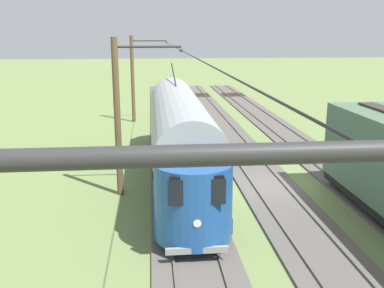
{
  "coord_description": "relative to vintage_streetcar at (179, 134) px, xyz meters",
  "views": [
    {
      "loc": [
        5.34,
        18.5,
        6.94
      ],
      "look_at": [
        3.35,
        -2.63,
        1.51
      ],
      "focal_mm": 40.29,
      "sensor_mm": 36.0,
      "label": 1
    }
  ],
  "objects": [
    {
      "name": "overhead_wire_run",
      "position": [
        0.06,
        1.11,
        4.03
      ],
      "size": [
        2.77,
        37.08,
        0.18
      ],
      "color": "black",
      "rests_on": "ground"
    },
    {
      "name": "track_adjacent_siding",
      "position": [
        -4.07,
        1.36,
        -2.2
      ],
      "size": [
        2.8,
        80.0,
        0.18
      ],
      "color": "#56514C",
      "rests_on": "ground"
    },
    {
      "name": "vintage_streetcar",
      "position": [
        0.0,
        0.0,
        0.0
      ],
      "size": [
        2.65,
        16.78,
        5.03
      ],
      "color": "#1E4C93",
      "rests_on": "ground"
    },
    {
      "name": "track_streetcar_siding",
      "position": [
        -8.14,
        1.36,
        -2.2
      ],
      "size": [
        2.8,
        80.0,
        0.18
      ],
      "color": "#56514C",
      "rests_on": "ground"
    },
    {
      "name": "ground_plane",
      "position": [
        -4.07,
        1.67,
        -2.26
      ],
      "size": [
        220.0,
        220.0,
        0.0
      ],
      "primitive_type": "plane",
      "color": "olive"
    },
    {
      "name": "catenary_pole_foreground",
      "position": [
        2.67,
        -14.68,
        1.33
      ],
      "size": [
        2.97,
        0.28,
        6.84
      ],
      "color": "brown",
      "rests_on": "ground"
    },
    {
      "name": "track_third_siding",
      "position": [
        0.0,
        1.36,
        -2.2
      ],
      "size": [
        2.8,
        80.0,
        0.18
      ],
      "color": "#56514C",
      "rests_on": "ground"
    },
    {
      "name": "catenary_pole_mid_near",
      "position": [
        2.67,
        1.86,
        1.33
      ],
      "size": [
        2.97,
        0.28,
        6.84
      ],
      "color": "brown",
      "rests_on": "ground"
    }
  ]
}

